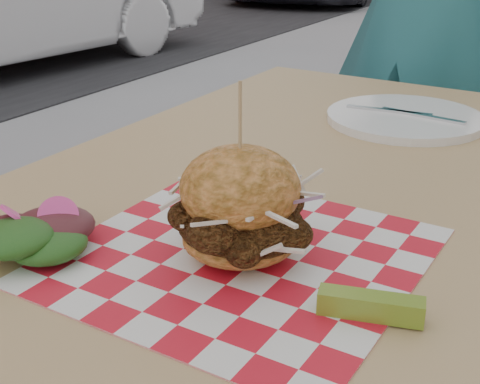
% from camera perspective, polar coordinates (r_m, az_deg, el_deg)
% --- Properties ---
extents(diner, '(0.69, 0.51, 1.73)m').
position_cam_1_polar(diner, '(1.88, 16.01, 15.32)').
color(diner, '#297077').
rests_on(diner, ground).
extents(patio_table, '(0.80, 1.20, 0.75)m').
position_cam_1_polar(patio_table, '(0.95, 7.22, -3.56)').
color(patio_table, tan).
rests_on(patio_table, ground).
extents(patio_chair, '(0.47, 0.48, 0.95)m').
position_cam_1_polar(patio_chair, '(1.88, 19.37, 5.06)').
color(patio_chair, tan).
rests_on(patio_chair, ground).
extents(paper_liner, '(0.36, 0.36, 0.00)m').
position_cam_1_polar(paper_liner, '(0.72, 0.00, -5.46)').
color(paper_liner, red).
rests_on(paper_liner, patio_table).
extents(sandwich, '(0.17, 0.17, 0.19)m').
position_cam_1_polar(sandwich, '(0.69, -0.00, -1.57)').
color(sandwich, '#D8863D').
rests_on(sandwich, paper_liner).
extents(pickle_spear, '(0.10, 0.05, 0.02)m').
position_cam_1_polar(pickle_spear, '(0.62, 11.09, -9.51)').
color(pickle_spear, olive).
rests_on(pickle_spear, paper_liner).
extents(side_salad, '(0.13, 0.14, 0.05)m').
position_cam_1_polar(side_salad, '(0.76, -16.94, -3.61)').
color(side_salad, '#3F1419').
rests_on(side_salad, patio_table).
extents(place_setting, '(0.27, 0.27, 0.02)m').
position_cam_1_polar(place_setting, '(1.20, 13.91, 6.15)').
color(place_setting, white).
rests_on(place_setting, patio_table).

